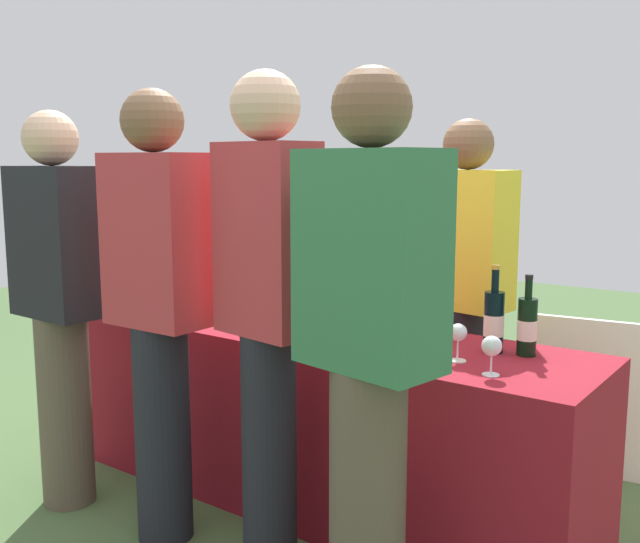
# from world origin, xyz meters

# --- Properties ---
(ground_plane) EXTENTS (12.00, 12.00, 0.00)m
(ground_plane) POSITION_xyz_m (0.00, 0.00, 0.00)
(ground_plane) COLOR #476638
(tasting_table) EXTENTS (2.29, 0.64, 0.74)m
(tasting_table) POSITION_xyz_m (0.00, 0.00, 0.37)
(tasting_table) COLOR maroon
(tasting_table) RESTS_ON ground_plane
(wine_bottle_0) EXTENTS (0.08, 0.08, 0.31)m
(wine_bottle_0) POSITION_xyz_m (-0.89, 0.15, 0.85)
(wine_bottle_0) COLOR black
(wine_bottle_0) RESTS_ON tasting_table
(wine_bottle_1) EXTENTS (0.07, 0.07, 0.31)m
(wine_bottle_1) POSITION_xyz_m (-0.24, 0.07, 0.85)
(wine_bottle_1) COLOR black
(wine_bottle_1) RESTS_ON tasting_table
(wine_bottle_2) EXTENTS (0.07, 0.07, 0.34)m
(wine_bottle_2) POSITION_xyz_m (-0.09, 0.15, 0.86)
(wine_bottle_2) COLOR black
(wine_bottle_2) RESTS_ON tasting_table
(wine_bottle_3) EXTENTS (0.07, 0.07, 0.33)m
(wine_bottle_3) POSITION_xyz_m (0.28, 0.12, 0.86)
(wine_bottle_3) COLOR black
(wine_bottle_3) RESTS_ON tasting_table
(wine_bottle_4) EXTENTS (0.07, 0.07, 0.31)m
(wine_bottle_4) POSITION_xyz_m (0.48, 0.14, 0.85)
(wine_bottle_4) COLOR black
(wine_bottle_4) RESTS_ON tasting_table
(wine_bottle_5) EXTENTS (0.07, 0.07, 0.33)m
(wine_bottle_5) POSITION_xyz_m (0.71, 0.10, 0.86)
(wine_bottle_5) COLOR black
(wine_bottle_5) RESTS_ON tasting_table
(wine_bottle_6) EXTENTS (0.07, 0.07, 0.30)m
(wine_bottle_6) POSITION_xyz_m (0.83, 0.14, 0.85)
(wine_bottle_6) COLOR black
(wine_bottle_6) RESTS_ON tasting_table
(wine_glass_0) EXTENTS (0.07, 0.07, 0.14)m
(wine_glass_0) POSITION_xyz_m (-0.36, -0.09, 0.84)
(wine_glass_0) COLOR silver
(wine_glass_0) RESTS_ON tasting_table
(wine_glass_1) EXTENTS (0.07, 0.07, 0.13)m
(wine_glass_1) POSITION_xyz_m (-0.23, -0.17, 0.83)
(wine_glass_1) COLOR silver
(wine_glass_1) RESTS_ON tasting_table
(wine_glass_2) EXTENTS (0.07, 0.07, 0.15)m
(wine_glass_2) POSITION_xyz_m (0.41, -0.09, 0.85)
(wine_glass_2) COLOR silver
(wine_glass_2) RESTS_ON tasting_table
(wine_glass_3) EXTENTS (0.06, 0.06, 0.14)m
(wine_glass_3) POSITION_xyz_m (0.66, -0.08, 0.84)
(wine_glass_3) COLOR silver
(wine_glass_3) RESTS_ON tasting_table
(wine_glass_4) EXTENTS (0.07, 0.07, 0.13)m
(wine_glass_4) POSITION_xyz_m (0.83, -0.18, 0.83)
(wine_glass_4) COLOR silver
(wine_glass_4) RESTS_ON tasting_table
(ice_bucket) EXTENTS (0.19, 0.19, 0.19)m
(ice_bucket) POSITION_xyz_m (-0.67, 0.14, 0.83)
(ice_bucket) COLOR silver
(ice_bucket) RESTS_ON tasting_table
(server_pouring) EXTENTS (0.42, 0.26, 1.61)m
(server_pouring) POSITION_xyz_m (0.40, 0.52, 0.88)
(server_pouring) COLOR black
(server_pouring) RESTS_ON ground_plane
(guest_0) EXTENTS (0.40, 0.22, 1.64)m
(guest_0) POSITION_xyz_m (-0.85, -0.65, 0.89)
(guest_0) COLOR brown
(guest_0) RESTS_ON ground_plane
(guest_1) EXTENTS (0.39, 0.23, 1.69)m
(guest_1) POSITION_xyz_m (-0.30, -0.60, 0.93)
(guest_1) COLOR black
(guest_1) RESTS_ON ground_plane
(guest_2) EXTENTS (0.37, 0.24, 1.73)m
(guest_2) POSITION_xyz_m (0.17, -0.53, 0.97)
(guest_2) COLOR black
(guest_2) RESTS_ON ground_plane
(guest_3) EXTENTS (0.46, 0.30, 1.70)m
(guest_3) POSITION_xyz_m (0.64, -0.63, 0.92)
(guest_3) COLOR brown
(guest_3) RESTS_ON ground_plane
(menu_board) EXTENTS (0.57, 0.11, 0.73)m
(menu_board) POSITION_xyz_m (0.80, 0.94, 0.36)
(menu_board) COLOR white
(menu_board) RESTS_ON ground_plane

